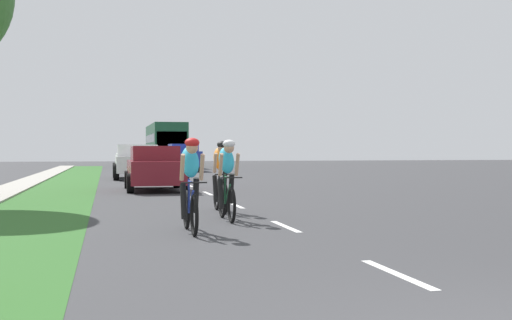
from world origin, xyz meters
name	(u,v)px	position (x,y,z in m)	size (l,w,h in m)	color
ground_plane	(196,188)	(0.00, 20.00, 0.00)	(120.00, 120.00, 0.00)	#38383A
grass_verge	(62,190)	(-4.66, 20.00, 0.00)	(2.34, 70.00, 0.01)	#2D6026
sidewalk_concrete	(8,190)	(-6.44, 20.00, 0.00)	(1.23, 70.00, 0.10)	#9E998E
lane_markings_center	(183,183)	(0.00, 24.00, 0.00)	(0.12, 53.13, 0.01)	white
cyclist_lead	(190,184)	(-1.78, 7.14, 0.81)	(0.42, 1.72, 1.58)	black
cyclist_trailing	(227,179)	(-0.85, 8.90, 0.81)	(0.42, 1.72, 1.58)	black
cyclist_distant	(221,176)	(-0.68, 10.63, 0.81)	(0.42, 1.72, 1.58)	black
sedan_maroon	(155,168)	(-1.53, 19.05, 0.77)	(1.98, 4.30, 1.52)	maroon
pickup_white	(137,162)	(-1.74, 28.35, 0.83)	(2.22, 5.10, 1.64)	silver
suv_blue	(183,157)	(1.77, 39.54, 0.95)	(2.15, 4.70, 1.79)	#23389E
bus_dark_green	(165,143)	(1.57, 50.92, 1.98)	(2.78, 11.60, 3.48)	#194C2D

